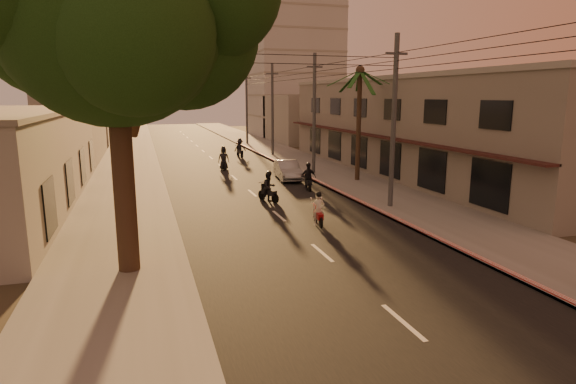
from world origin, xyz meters
name	(u,v)px	position (x,y,z in m)	size (l,w,h in m)	color
ground	(343,271)	(0.00, 0.00, 0.00)	(160.00, 160.00, 0.00)	#383023
road	(234,178)	(0.00, 20.00, 0.01)	(10.00, 140.00, 0.02)	black
sidewalk_right	(329,172)	(7.50, 20.00, 0.06)	(5.00, 140.00, 0.12)	slate
sidewalk_left	(127,182)	(-7.50, 20.00, 0.06)	(5.00, 140.00, 0.12)	slate
curb_stripe	(324,185)	(5.10, 15.00, 0.10)	(0.20, 60.00, 0.20)	red
shophouse_row	(419,126)	(13.95, 18.00, 3.65)	(8.80, 34.20, 7.30)	gray
distant_tower	(294,40)	(16.00, 56.00, 14.00)	(12.10, 12.10, 28.00)	#B7B5B2
broadleaf_tree	(126,12)	(-6.61, 2.14, 8.48)	(9.60, 8.70, 12.10)	black
palm_tree	(360,77)	(8.00, 16.00, 7.15)	(5.00, 5.00, 8.20)	black
utility_poles	(314,87)	(6.20, 20.00, 6.54)	(1.20, 48.26, 9.00)	#38383A
filler_right	(304,119)	(14.00, 45.00, 3.00)	(8.00, 14.00, 6.00)	gray
filler_left_near	(54,137)	(-14.00, 34.00, 2.20)	(8.00, 14.00, 4.40)	gray
filler_left_far	(76,115)	(-14.00, 52.00, 3.50)	(8.00, 14.00, 7.00)	gray
scooter_red	(319,210)	(1.28, 5.82, 0.71)	(0.70, 1.63, 1.61)	black
scooter_mid_a	(269,188)	(0.38, 11.39, 0.81)	(1.27, 1.70, 1.78)	black
scooter_mid_b	(308,178)	(3.66, 14.01, 0.80)	(1.10, 1.79, 1.77)	black
scooter_far_a	(224,159)	(-0.07, 24.09, 0.87)	(1.09, 1.95, 1.93)	black
scooter_far_b	(240,149)	(2.80, 31.64, 0.86)	(1.28, 1.91, 1.88)	black
parked_car	(288,170)	(3.53, 18.08, 0.69)	(1.90, 4.31, 1.37)	#94959B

